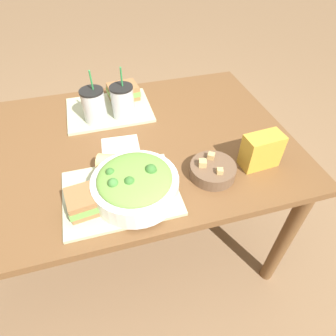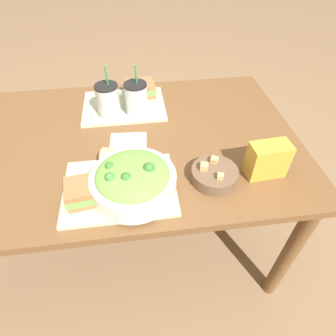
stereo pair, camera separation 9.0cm
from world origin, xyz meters
The scene contains 13 objects.
ground_plane centered at (0.00, 0.00, 0.00)m, with size 12.00×12.00×0.00m, color #846647.
dining_table centered at (0.00, 0.00, 0.63)m, with size 1.49×0.89×0.71m.
tray_near centered at (0.03, -0.26, 0.72)m, with size 0.36×0.28×0.01m.
tray_far centered at (0.06, 0.23, 0.72)m, with size 0.36×0.28×0.01m.
salad_bowl centered at (0.08, -0.29, 0.77)m, with size 0.27×0.27×0.11m.
soup_bowl centered at (0.35, -0.26, 0.74)m, with size 0.16×0.16×0.07m.
sandwich_near centered at (-0.07, -0.30, 0.76)m, with size 0.14×0.12×0.06m.
baguette_near centered at (0.04, -0.16, 0.75)m, with size 0.13×0.10×0.06m.
sandwich_far centered at (0.14, 0.31, 0.76)m, with size 0.15×0.12×0.06m.
drink_cup_dark centered at (0.00, 0.16, 0.79)m, with size 0.10×0.10×0.22m.
drink_cup_red centered at (0.12, 0.16, 0.79)m, with size 0.10×0.10×0.22m.
chip_bag centered at (0.53, -0.26, 0.78)m, with size 0.14×0.08×0.13m.
napkin_folded centered at (0.07, -0.02, 0.71)m, with size 0.15×0.11×0.00m.
Camera 1 is at (0.02, -0.87, 1.41)m, focal length 30.00 mm.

